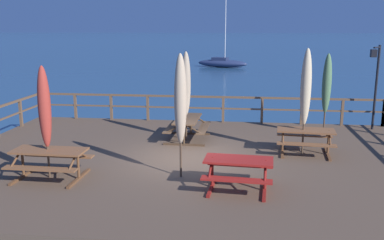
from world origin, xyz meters
name	(u,v)px	position (x,y,z in m)	size (l,w,h in m)	color
ground_plane	(189,183)	(0.00, 0.00, 0.00)	(600.00, 600.00, 0.00)	navy
wooden_deck	(189,170)	(0.00, 0.00, 0.40)	(14.51, 10.28, 0.79)	brown
railing_waterside_far	(204,104)	(0.00, 4.99, 1.53)	(14.31, 0.10, 1.09)	brown
picnic_table_mid_left	(188,124)	(-0.31, 2.10, 1.35)	(1.46, 1.95, 0.78)	brown
picnic_table_front_left	(50,157)	(-3.37, -2.13, 1.35)	(1.91, 1.43, 0.78)	brown
picnic_table_mid_right	(306,136)	(3.52, 0.89, 1.35)	(1.84, 1.54, 0.78)	brown
picnic_table_front_right	(238,168)	(1.50, -2.34, 1.34)	(1.73, 1.51, 0.78)	maroon
patio_umbrella_tall_mid_right	(186,84)	(-0.36, 2.11, 2.74)	(0.32, 0.32, 3.06)	#4C3828
patio_umbrella_tall_back_left	(44,108)	(-3.43, -2.09, 2.66)	(0.32, 0.32, 2.93)	#4C3828
patio_umbrella_tall_back_right	(306,88)	(3.45, 0.89, 2.86)	(0.32, 0.32, 3.25)	#4C3828
patio_umbrella_short_back	(180,100)	(-0.01, -1.63, 2.84)	(0.32, 0.32, 3.23)	#4C3828
patio_umbrella_tall_front	(327,84)	(4.51, 3.24, 2.67)	(0.32, 0.32, 2.95)	#4C3828
lamp_post_hooked	(375,75)	(6.44, 4.28, 2.91)	(0.47, 0.59, 3.20)	black
sailboat_distant	(222,63)	(-0.80, 37.62, 0.51)	(6.23, 3.32, 7.72)	navy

